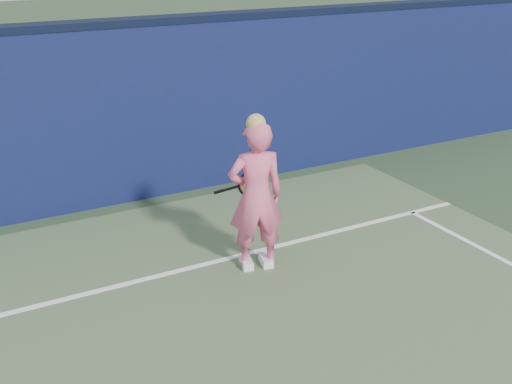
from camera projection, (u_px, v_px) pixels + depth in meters
backstop_wall at (15, 130)px, 8.50m from camera, size 24.00×0.40×2.50m
wall_cap at (0, 30)px, 8.01m from camera, size 24.00×0.42×0.10m
player at (256, 196)px, 7.29m from camera, size 0.73×0.57×1.86m
racket at (248, 184)px, 7.66m from camera, size 0.55×0.29×0.32m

